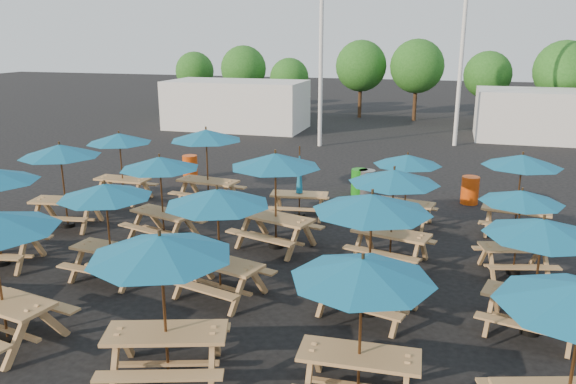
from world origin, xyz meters
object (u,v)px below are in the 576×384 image
(picnic_unit_11, at_px, (299,188))
(picnic_unit_13, at_px, (372,210))
(picnic_unit_8, at_px, (161,254))
(picnic_unit_14, at_px, (394,182))
(picnic_unit_15, at_px, (407,164))
(waste_bin_0, at_px, (190,167))
(picnic_unit_2, at_px, (60,155))
(picnic_unit_5, at_px, (106,196))
(waste_bin_2, at_px, (367,183))
(picnic_unit_12, at_px, (362,277))
(waste_bin_1, at_px, (359,182))
(picnic_unit_19, at_px, (522,165))
(picnic_unit_18, at_px, (521,201))
(waste_bin_3, at_px, (470,190))
(picnic_unit_3, at_px, (119,142))
(picnic_unit_17, at_px, (542,234))
(picnic_unit_9, at_px, (218,203))
(picnic_unit_10, at_px, (275,165))
(picnic_unit_6, at_px, (160,167))
(picnic_unit_7, at_px, (206,139))

(picnic_unit_11, distance_m, picnic_unit_13, 6.47)
(picnic_unit_8, height_order, picnic_unit_14, picnic_unit_8)
(picnic_unit_15, xyz_separation_m, waste_bin_0, (-8.42, 3.28, -1.38))
(picnic_unit_2, height_order, picnic_unit_5, picnic_unit_2)
(waste_bin_2, bearing_deg, picnic_unit_12, -82.02)
(picnic_unit_8, height_order, waste_bin_1, picnic_unit_8)
(picnic_unit_15, xyz_separation_m, picnic_unit_19, (3.02, -0.02, 0.16))
(picnic_unit_18, relative_size, waste_bin_3, 2.50)
(picnic_unit_3, distance_m, picnic_unit_17, 13.28)
(picnic_unit_9, bearing_deg, picnic_unit_10, 99.86)
(picnic_unit_14, bearing_deg, picnic_unit_6, -165.71)
(picnic_unit_3, relative_size, picnic_unit_10, 0.80)
(picnic_unit_14, height_order, waste_bin_2, picnic_unit_14)
(picnic_unit_11, height_order, picnic_unit_14, picnic_unit_14)
(picnic_unit_12, height_order, picnic_unit_14, picnic_unit_14)
(picnic_unit_12, distance_m, picnic_unit_19, 8.97)
(picnic_unit_5, distance_m, picnic_unit_10, 4.18)
(picnic_unit_6, xyz_separation_m, waste_bin_2, (4.65, 5.77, -1.54))
(picnic_unit_7, distance_m, waste_bin_0, 4.05)
(picnic_unit_6, height_order, picnic_unit_18, picnic_unit_6)
(picnic_unit_5, relative_size, picnic_unit_7, 0.88)
(waste_bin_0, bearing_deg, picnic_unit_18, -28.61)
(picnic_unit_7, relative_size, picnic_unit_12, 1.11)
(picnic_unit_3, relative_size, picnic_unit_19, 0.96)
(picnic_unit_15, bearing_deg, picnic_unit_19, 10.11)
(picnic_unit_6, distance_m, picnic_unit_14, 6.09)
(picnic_unit_17, relative_size, waste_bin_0, 2.77)
(picnic_unit_3, xyz_separation_m, picnic_unit_10, (6.20, -2.69, 0.20))
(picnic_unit_10, distance_m, picnic_unit_19, 6.67)
(waste_bin_2, relative_size, waste_bin_3, 1.00)
(picnic_unit_14, distance_m, waste_bin_0, 10.53)
(waste_bin_0, bearing_deg, picnic_unit_3, -103.88)
(picnic_unit_3, distance_m, picnic_unit_6, 4.26)
(picnic_unit_8, bearing_deg, picnic_unit_3, 107.84)
(picnic_unit_10, height_order, waste_bin_0, picnic_unit_10)
(picnic_unit_6, distance_m, waste_bin_1, 7.46)
(picnic_unit_6, height_order, picnic_unit_9, picnic_unit_9)
(picnic_unit_7, xyz_separation_m, waste_bin_2, (4.80, 2.49, -1.72))
(picnic_unit_11, xyz_separation_m, picnic_unit_19, (6.16, 0.08, 1.09))
(picnic_unit_5, xyz_separation_m, picnic_unit_6, (-0.12, 2.65, 0.04))
(picnic_unit_15, distance_m, waste_bin_3, 3.63)
(picnic_unit_15, bearing_deg, waste_bin_3, 66.68)
(waste_bin_0, relative_size, waste_bin_3, 1.00)
(picnic_unit_19, height_order, waste_bin_1, picnic_unit_19)
(waste_bin_1, bearing_deg, picnic_unit_14, -73.55)
(waste_bin_2, bearing_deg, waste_bin_3, 0.60)
(picnic_unit_11, xyz_separation_m, picnic_unit_12, (3.20, -8.38, 1.11))
(picnic_unit_13, xyz_separation_m, waste_bin_1, (-1.58, 8.55, -1.71))
(picnic_unit_11, distance_m, waste_bin_3, 5.81)
(picnic_unit_17, bearing_deg, waste_bin_2, 131.64)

